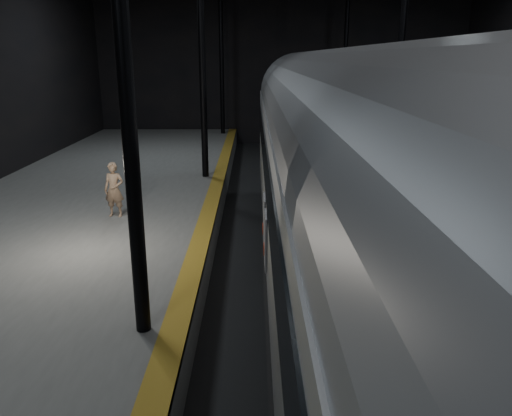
{
  "coord_description": "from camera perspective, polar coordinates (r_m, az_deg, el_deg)",
  "views": [
    {
      "loc": [
        -1.82,
        -11.94,
        5.68
      ],
      "look_at": [
        -1.77,
        0.19,
        2.0
      ],
      "focal_mm": 35.0,
      "sensor_mm": 36.0,
      "label": 1
    }
  ],
  "objects": [
    {
      "name": "woman",
      "position": [
        15.68,
        -15.9,
        2.03
      ],
      "size": [
        0.66,
        0.48,
        1.67
      ],
      "primitive_type": "imported",
      "rotation": [
        0.0,
        0.0,
        -0.13
      ],
      "color": "#9E7D61",
      "rests_on": "platform_left"
    },
    {
      "name": "platform_left",
      "position": [
        14.2,
        -23.95,
        -6.06
      ],
      "size": [
        9.0,
        43.8,
        1.0
      ],
      "primitive_type": "cube",
      "color": "#565654",
      "rests_on": "ground"
    },
    {
      "name": "tactile_strip",
      "position": [
        12.9,
        -6.61,
        -4.49
      ],
      "size": [
        0.5,
        43.8,
        0.01
      ],
      "primitive_type": "cube",
      "color": "olive",
      "rests_on": "platform_left"
    },
    {
      "name": "track",
      "position": [
        13.31,
        7.71,
        -8.21
      ],
      "size": [
        2.4,
        43.0,
        0.24
      ],
      "color": "#3F3328",
      "rests_on": "ground"
    },
    {
      "name": "ground",
      "position": [
        13.34,
        7.7,
        -8.48
      ],
      "size": [
        44.0,
        44.0,
        0.0
      ],
      "primitive_type": "plane",
      "color": "black",
      "rests_on": "ground"
    },
    {
      "name": "train",
      "position": [
        11.07,
        9.24,
        3.69
      ],
      "size": [
        3.2,
        21.42,
        5.73
      ],
      "color": "#ACAFB4",
      "rests_on": "ground"
    }
  ]
}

